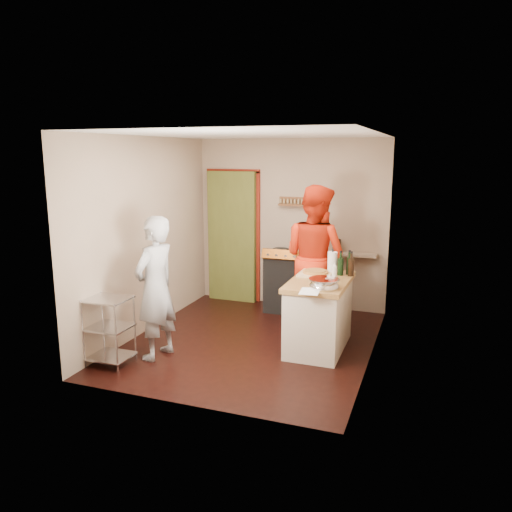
{
  "coord_description": "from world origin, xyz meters",
  "views": [
    {
      "loc": [
        2.12,
        -5.68,
        2.39
      ],
      "look_at": [
        0.06,
        0.0,
        1.13
      ],
      "focal_mm": 35.0,
      "sensor_mm": 36.0,
      "label": 1
    }
  ],
  "objects_px": {
    "wire_shelving": "(109,328)",
    "person_red": "(315,257)",
    "person_stripe": "(155,288)",
    "island": "(319,312)",
    "stove": "(287,282)"
  },
  "relations": [
    {
      "from": "wire_shelving",
      "to": "person_red",
      "type": "relative_size",
      "value": 0.41
    },
    {
      "from": "stove",
      "to": "wire_shelving",
      "type": "distance_m",
      "value": 2.94
    },
    {
      "from": "person_stripe",
      "to": "stove",
      "type": "bearing_deg",
      "value": 167.02
    },
    {
      "from": "wire_shelving",
      "to": "person_stripe",
      "type": "distance_m",
      "value": 0.68
    },
    {
      "from": "wire_shelving",
      "to": "island",
      "type": "relative_size",
      "value": 0.62
    },
    {
      "from": "person_red",
      "to": "wire_shelving",
      "type": "bearing_deg",
      "value": 74.48
    },
    {
      "from": "wire_shelving",
      "to": "person_red",
      "type": "xyz_separation_m",
      "value": [
        1.88,
        2.07,
        0.55
      ]
    },
    {
      "from": "island",
      "to": "person_red",
      "type": "height_order",
      "value": "person_red"
    },
    {
      "from": "island",
      "to": "person_red",
      "type": "bearing_deg",
      "value": 108.07
    },
    {
      "from": "stove",
      "to": "person_stripe",
      "type": "height_order",
      "value": "person_stripe"
    },
    {
      "from": "stove",
      "to": "person_stripe",
      "type": "relative_size",
      "value": 0.59
    },
    {
      "from": "person_red",
      "to": "person_stripe",
      "type": "bearing_deg",
      "value": 75.38
    },
    {
      "from": "stove",
      "to": "island",
      "type": "height_order",
      "value": "island"
    },
    {
      "from": "person_red",
      "to": "stove",
      "type": "bearing_deg",
      "value": -18.15
    },
    {
      "from": "stove",
      "to": "wire_shelving",
      "type": "xyz_separation_m",
      "value": [
        -1.33,
        -2.62,
        -0.01
      ]
    }
  ]
}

